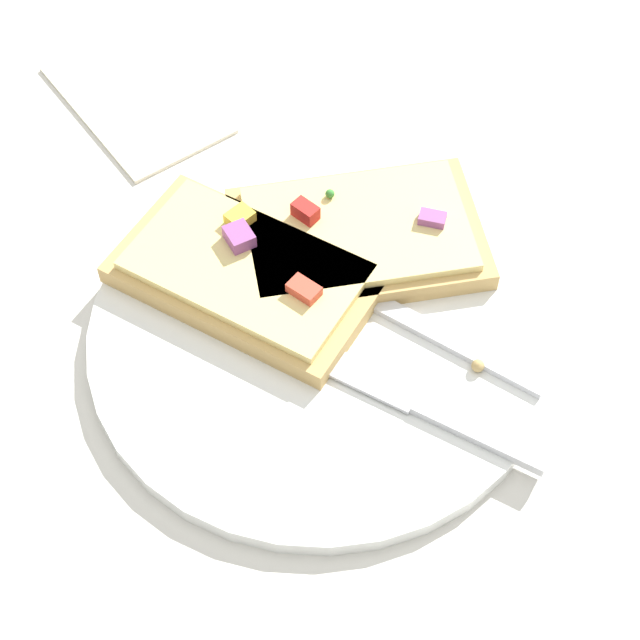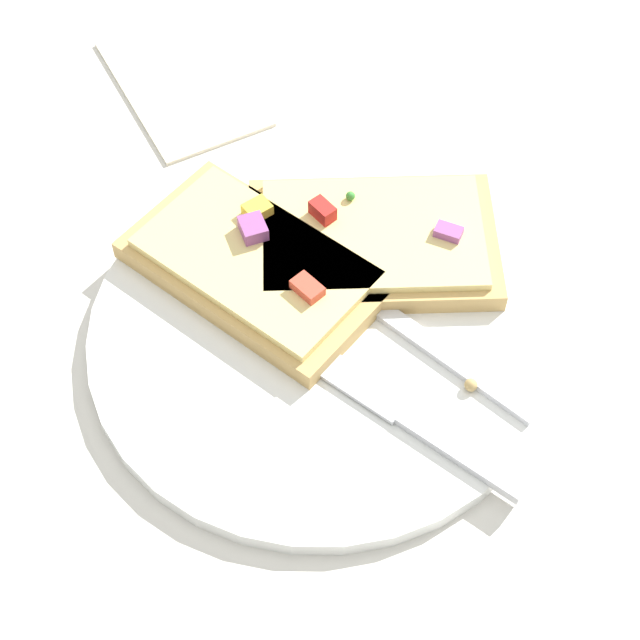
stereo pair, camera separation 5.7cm
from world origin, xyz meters
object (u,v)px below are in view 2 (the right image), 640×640
Objects in this scene: pizza_slice_corner at (373,241)px; napkin at (182,82)px; knife at (390,405)px; fork at (371,303)px; pizza_slice_main at (256,265)px; plate at (320,334)px.

pizza_slice_corner reaches higher than napkin.
napkin is (0.33, -0.00, -0.01)m from knife.
pizza_slice_corner is 1.32× the size of napkin.
knife is (-0.07, 0.03, 0.00)m from fork.
fork is 0.26m from napkin.
knife reaches higher than fork.
fork is at bearing 19.87° from pizza_slice_main.
pizza_slice_main reaches higher than plate.
pizza_slice_main reaches higher than knife.
fork is at bearing 85.02° from pizza_slice_corner.
knife is at bearing 91.41° from pizza_slice_corner.
pizza_slice_main is at bearing 170.84° from napkin.
napkin is at bearing -15.99° from fork.
knife is (-0.07, -0.01, 0.01)m from plate.
pizza_slice_main is 1.30× the size of napkin.
pizza_slice_corner is at bearing -168.41° from napkin.
napkin is (0.26, -0.02, -0.00)m from plate.
napkin is at bearing 146.91° from pizza_slice_main.
pizza_slice_main is at bearing -12.67° from knife.
pizza_slice_main is at bearing 23.01° from fork.
pizza_slice_main and pizza_slice_corner have the same top height.
plate is 0.06m from pizza_slice_main.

